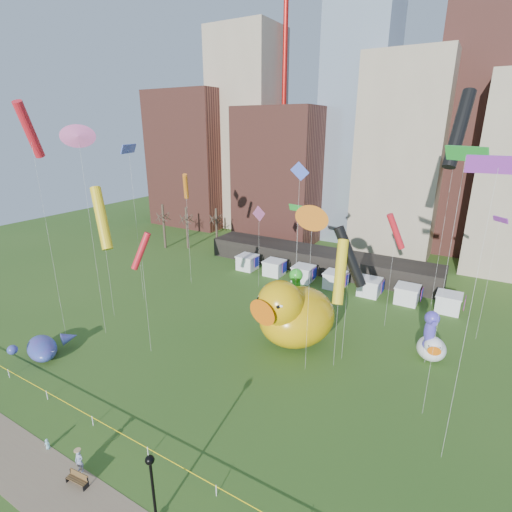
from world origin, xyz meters
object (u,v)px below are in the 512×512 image
Objects in this scene: seahorse_purple at (430,327)px; lamppost at (152,482)px; woman at (79,461)px; toddler at (47,444)px; big_duck at (293,314)px; seahorse_green at (296,284)px; small_duck at (432,348)px; whale_inflatable at (44,347)px; park_bench at (78,478)px.

seahorse_purple is 28.05m from lamppost.
woman is 2.03× the size of toddler.
seahorse_purple is at bearing 30.61° from big_duck.
seahorse_purple is (12.88, 3.55, 0.34)m from big_duck.
seahorse_green reaches higher than woman.
lamppost is (3.55, -26.83, -1.75)m from seahorse_green.
small_duck is 34.78m from toddler.
seahorse_purple is at bearing 41.00° from woman.
small_duck is 2.78m from seahorse_purple.
seahorse_green is 27.65m from whale_inflatable.
park_bench is 1.11m from woman.
big_duck is 25.90m from whale_inflatable.
woman is (-7.05, 0.00, -2.27)m from lamppost.
toddler is (-9.23, -22.11, -3.19)m from big_duck.
seahorse_green is 8.07× the size of toddler.
small_duck reaches higher than woman.
toddler is at bearing -9.51° from whale_inflatable.
woman is (-5.47, -22.11, -2.76)m from big_duck.
park_bench is (-4.73, -22.83, -3.18)m from big_duck.
whale_inflatable is 23.71m from lamppost.
park_bench is 1.95× the size of toddler.
seahorse_purple is 34.06m from toddler.
lamppost is (-11.30, -25.66, -0.84)m from seahorse_purple.
seahorse_green is 28.15m from toddler.
seahorse_green reaches higher than small_duck.
seahorse_purple is at bearing 66.23° from lamppost.
big_duck is 24.17m from toddler.
toddler is (-3.76, 0.00, -0.43)m from woman.
big_duck reaches higher than small_duck.
woman is (-18.73, -26.50, -0.48)m from small_duck.
toddler reaches higher than park_bench.
park_bench is (-2.76, -27.54, -4.44)m from seahorse_green.
woman reaches higher than park_bench.
small_duck is 32.64m from park_bench.
lamppost is at bearing 0.60° from park_bench.
seahorse_purple is at bearing 50.46° from whale_inflatable.
big_duck is at bearing -173.02° from small_duck.
lamppost is (1.58, -22.11, -0.49)m from big_duck.
big_duck is 13.37m from seahorse_purple.
seahorse_purple is 6.72× the size of toddler.
woman is at bearing -19.54° from toddler.
small_duck is at bearing 33.54° from big_duck.
big_duck is at bearing 47.80° from toddler.
big_duck is 22.94m from woman.
seahorse_purple is at bearing 50.41° from park_bench.
whale_inflatable reaches higher than woman.
lamppost reaches higher than woman.
seahorse_green is at bearing 167.43° from small_duck.
whale_inflatable is 18.01m from park_bench.
small_duck is at bearing 46.92° from seahorse_purple.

